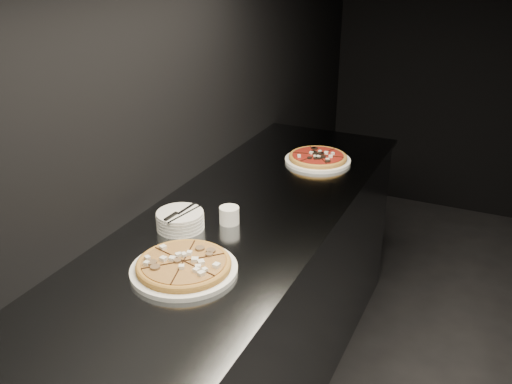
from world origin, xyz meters
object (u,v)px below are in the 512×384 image
at_px(plate_stack, 180,220).
at_px(counter, 239,313).
at_px(pizza_tomato, 318,158).
at_px(ramekin, 229,215).
at_px(cutlery, 179,213).
at_px(pizza_mushroom, 184,266).

bearing_deg(plate_stack, counter, 46.44).
xyz_separation_m(pizza_tomato, plate_stack, (-0.24, -0.89, 0.01)).
relative_size(plate_stack, ramekin, 2.32).
distance_m(pizza_tomato, cutlery, 0.93).
bearing_deg(ramekin, pizza_tomato, 83.18).
distance_m(counter, ramekin, 0.50).
bearing_deg(counter, ramekin, -99.42).
height_order(pizza_mushroom, cutlery, cutlery).
xyz_separation_m(counter, cutlery, (-0.15, -0.18, 0.53)).
bearing_deg(ramekin, cutlery, -138.11).
height_order(pizza_mushroom, plate_stack, plate_stack).
bearing_deg(plate_stack, cutlery, -62.38).
distance_m(pizza_mushroom, ramekin, 0.38).
xyz_separation_m(counter, ramekin, (-0.01, -0.05, 0.50)).
distance_m(counter, pizza_tomato, 0.87).
distance_m(counter, pizza_mushroom, 0.65).
xyz_separation_m(pizza_mushroom, ramekin, (-0.03, 0.38, 0.01)).
distance_m(pizza_mushroom, pizza_tomato, 1.15).
bearing_deg(cutlery, plate_stack, 122.11).
distance_m(cutlery, ramekin, 0.20).
relative_size(pizza_mushroom, cutlery, 2.07).
bearing_deg(cutlery, ramekin, 46.37).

